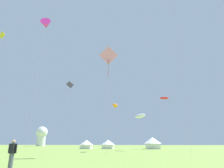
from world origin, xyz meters
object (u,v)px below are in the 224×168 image
kite_magenta_delta (46,25)px  festival_tent_left (86,144)px  person_spectator (12,154)px  festival_tent_center (153,142)px  festival_tent_right (108,144)px  kite_orange_parafoil (115,106)px  kite_black_diamond (70,85)px  kite_red_parafoil (164,98)px  kite_pink_diamond (108,57)px  kite_white_parafoil (140,116)px  kite_yellow_diamond (2,38)px  observatory_dome (42,135)px

kite_magenta_delta → festival_tent_left: 34.62m
person_spectator → festival_tent_center: bearing=77.1°
festival_tent_right → kite_orange_parafoil: bearing=-76.4°
kite_black_diamond → festival_tent_left: kite_black_diamond is taller
person_spectator → kite_orange_parafoil: bearing=84.2°
kite_red_parafoil → festival_tent_center: size_ratio=3.03×
kite_pink_diamond → person_spectator: size_ratio=8.43×
kite_magenta_delta → kite_black_diamond: bearing=90.3°
kite_white_parafoil → kite_black_diamond: size_ratio=0.44×
kite_pink_diamond → festival_tent_left: (-12.04, 33.80, -11.73)m
kite_magenta_delta → kite_red_parafoil: bearing=43.3°
kite_orange_parafoil → kite_pink_diamond: bearing=-86.0°
kite_magenta_delta → kite_orange_parafoil: bearing=20.9°
kite_magenta_delta → person_spectator: 35.31m
kite_yellow_diamond → kite_pink_diamond: kite_yellow_diamond is taller
kite_magenta_delta → festival_tent_right: bearing=68.9°
kite_black_diamond → observatory_dome: 70.41m
observatory_dome → festival_tent_right: bearing=-47.3°
kite_magenta_delta → observatory_dome: kite_magenta_delta is taller
kite_orange_parafoil → kite_pink_diamond: kite_pink_diamond is taller
person_spectator → festival_tent_left: festival_tent_left is taller
person_spectator → festival_tent_center: festival_tent_center is taller
kite_white_parafoil → observatory_dome: 84.91m
kite_yellow_diamond → observatory_dome: (-21.82, 68.44, -21.65)m
kite_pink_diamond → festival_tent_right: bearing=99.5°
kite_white_parafoil → kite_magenta_delta: 28.70m
observatory_dome → kite_white_parafoil: bearing=-48.5°
kite_white_parafoil → kite_black_diamond: kite_black_diamond is taller
kite_white_parafoil → kite_red_parafoil: bearing=61.2°
kite_orange_parafoil → festival_tent_left: size_ratio=2.45×
kite_yellow_diamond → person_spectator: (26.79, -29.10, -26.82)m
kite_magenta_delta → kite_orange_parafoil: (14.05, 5.37, -16.83)m
kite_magenta_delta → festival_tent_center: size_ratio=5.54×
kite_yellow_diamond → kite_pink_diamond: (30.65, -16.04, -14.57)m
festival_tent_left → festival_tent_right: size_ratio=0.98×
kite_orange_parafoil → person_spectator: kite_orange_parafoil is taller
kite_pink_diamond → kite_yellow_diamond: bearing=152.4°
festival_tent_left → person_spectator: bearing=-80.1°
kite_pink_diamond → kite_black_diamond: size_ratio=0.80×
kite_orange_parafoil → person_spectator: 29.08m
kite_magenta_delta → kite_pink_diamond: bearing=-31.9°
kite_red_parafoil → observatory_dome: (-63.48, 50.51, -8.29)m
kite_white_parafoil → kite_black_diamond: bearing=165.7°
kite_magenta_delta → festival_tent_right: (9.43, 24.43, -24.32)m
kite_pink_diamond → kite_black_diamond: (-15.16, 25.80, 3.91)m
kite_black_diamond → festival_tent_center: bearing=19.9°
kite_red_parafoil → festival_tent_left: size_ratio=3.89×
kite_yellow_diamond → kite_black_diamond: kite_yellow_diamond is taller
kite_yellow_diamond → festival_tent_right: 40.38m
kite_magenta_delta → festival_tent_right: kite_magenta_delta is taller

